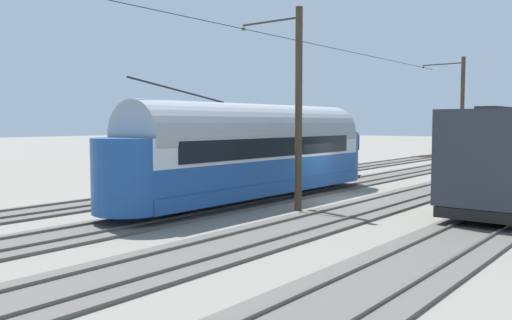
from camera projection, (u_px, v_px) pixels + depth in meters
ground_plane at (338, 199)px, 24.55m from camera, size 220.00×220.00×0.00m
track_streetcar_siding at (509, 213)px, 20.33m from camera, size 2.80×80.00×0.18m
track_adjacent_siding at (390, 201)px, 23.30m from camera, size 2.80×80.00×0.18m
track_third_siding at (299, 192)px, 26.28m from camera, size 2.80×80.00×0.18m
track_outer_siding at (226, 185)px, 29.25m from camera, size 2.80×80.00×0.18m
vintage_streetcar at (255, 151)px, 23.44m from camera, size 2.65×16.31×4.88m
catenary_pole_foreground at (461, 113)px, 36.71m from camera, size 3.03×0.28×7.97m
catenary_pole_mid_near at (297, 105)px, 20.97m from camera, size 3.03×0.28×7.97m
overhead_wire_run at (256, 31)px, 23.02m from camera, size 2.83×44.26×0.18m
track_end_bumper at (475, 173)px, 32.89m from camera, size 1.80×0.60×0.80m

